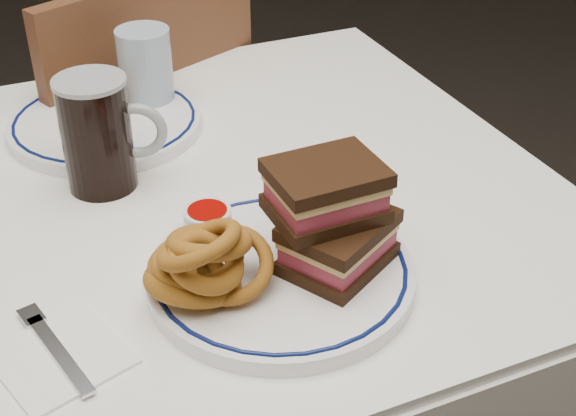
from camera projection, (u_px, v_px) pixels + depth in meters
name	position (u px, v px, depth m)	size (l,w,h in m)	color
dining_table	(78.00, 285.00, 1.05)	(1.27, 0.87, 0.75)	white
chair_far	(129.00, 177.00, 1.56)	(0.55, 0.55, 0.91)	#492517
main_plate	(281.00, 273.00, 0.88)	(0.30, 0.30, 0.02)	white
reuben_sandwich	(332.00, 217.00, 0.86)	(0.15, 0.14, 0.12)	black
onion_rings_main	(202.00, 262.00, 0.82)	(0.14, 0.11, 0.12)	brown
ketchup_ramekin	(208.00, 220.00, 0.92)	(0.06, 0.06, 0.03)	white
beer_mug	(99.00, 133.00, 1.02)	(0.13, 0.09, 0.15)	black
water_glass	(146.00, 70.00, 1.21)	(0.08, 0.08, 0.13)	#9DB2CA
far_plate	(105.00, 123.00, 1.18)	(0.28, 0.28, 0.02)	white
onion_rings_far	(95.00, 108.00, 1.16)	(0.12, 0.13, 0.07)	brown
napkin_fork	(59.00, 355.00, 0.79)	(0.15, 0.16, 0.01)	white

